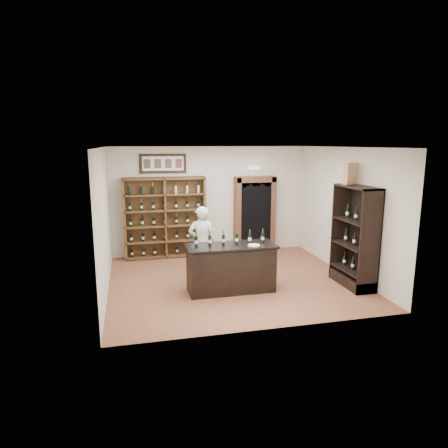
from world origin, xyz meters
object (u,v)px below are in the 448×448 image
Objects in this scene: side_cabinet at (355,252)px; shopkeeper at (202,242)px; tasting_counter at (231,268)px; counter_bottle_0 at (196,241)px; wine_crate at (350,173)px; wine_shelf at (165,218)px.

side_cabinet reaches higher than shopkeeper.
counter_bottle_0 is (-0.72, 0.08, 0.61)m from tasting_counter.
tasting_counter is 4.00× the size of wine_crate.
side_cabinet is (3.44, -0.38, -0.35)m from counter_bottle_0.
wine_crate reaches higher than wine_shelf.
tasting_counter is 2.75m from side_cabinet.
counter_bottle_0 reaches higher than tasting_counter.
side_cabinet is 3.42m from shopkeeper.
wine_crate is at bearing 92.93° from side_cabinet.
shopkeeper is at bearing 73.26° from counter_bottle_0.
shopkeeper is at bearing 143.68° from wine_crate.
wine_shelf is at bearing -69.67° from shopkeeper.
side_cabinet is at bearing -6.28° from tasting_counter.
side_cabinet reaches higher than tasting_counter.
counter_bottle_0 is 3.48m from side_cabinet.
wine_shelf is at bearing 97.57° from counter_bottle_0.
counter_bottle_0 is 0.64× the size of wine_crate.
side_cabinet is (2.72, -0.30, 0.26)m from tasting_counter.
tasting_counter is (1.10, -2.93, -0.61)m from wine_shelf.
side_cabinet is at bearing -106.92° from wine_crate.
wine_crate reaches higher than side_cabinet.
counter_bottle_0 is 3.67m from wine_crate.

